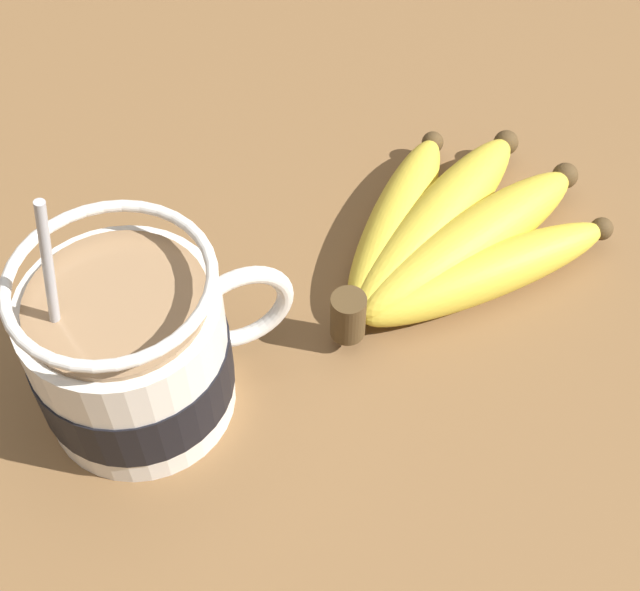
{
  "coord_description": "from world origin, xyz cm",
  "views": [
    {
      "loc": [
        -3.55,
        -29.24,
        45.02
      ],
      "look_at": [
        7.84,
        -2.22,
        7.4
      ],
      "focal_mm": 50.0,
      "sensor_mm": 36.0,
      "label": 1
    }
  ],
  "objects": [
    {
      "name": "banana_bunch",
      "position": [
        17.72,
        0.98,
        4.49
      ],
      "size": [
        19.54,
        14.4,
        4.16
      ],
      "color": "#4C381E",
      "rests_on": "table"
    },
    {
      "name": "table",
      "position": [
        0.0,
        0.0,
        1.36
      ],
      "size": [
        114.92,
        114.92,
        2.72
      ],
      "color": "brown",
      "rests_on": "ground"
    },
    {
      "name": "coffee_mug",
      "position": [
        -2.38,
        -1.75,
        7.25
      ],
      "size": [
        14.14,
        10.29,
        16.35
      ],
      "color": "white",
      "rests_on": "table"
    }
  ]
}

